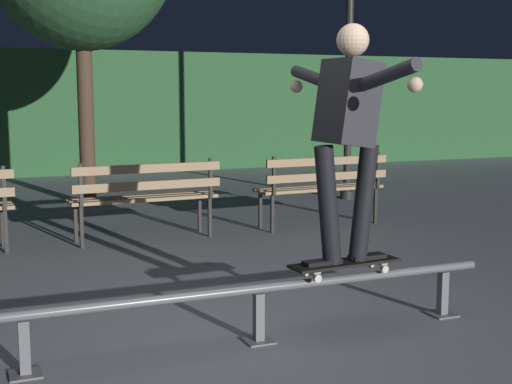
% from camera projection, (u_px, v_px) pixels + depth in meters
% --- Properties ---
extents(ground_plane, '(90.00, 90.00, 0.00)m').
position_uv_depth(ground_plane, '(254.00, 338.00, 4.57)').
color(ground_plane, slate).
extents(hedge_backdrop, '(24.00, 1.20, 2.42)m').
position_uv_depth(hedge_backdrop, '(55.00, 112.00, 13.97)').
color(hedge_backdrop, '#2D5B33').
rests_on(hedge_backdrop, ground).
extents(grind_rail, '(3.36, 0.18, 0.38)m').
position_uv_depth(grind_rail, '(259.00, 298.00, 4.47)').
color(grind_rail, slate).
rests_on(grind_rail, ground).
extents(skateboard, '(0.79, 0.26, 0.09)m').
position_uv_depth(skateboard, '(345.00, 264.00, 4.68)').
color(skateboard, black).
rests_on(skateboard, grind_rail).
extents(skateboarder, '(0.63, 1.41, 1.56)m').
position_uv_depth(skateboarder, '(348.00, 123.00, 4.55)').
color(skateboarder, black).
rests_on(skateboarder, skateboard).
extents(park_bench_left_center, '(1.62, 0.48, 0.88)m').
position_uv_depth(park_bench_left_center, '(145.00, 192.00, 7.52)').
color(park_bench_left_center, '#282623').
rests_on(park_bench_left_center, ground).
extents(park_bench_right_center, '(1.62, 0.48, 0.88)m').
position_uv_depth(park_bench_right_center, '(323.00, 182.00, 8.33)').
color(park_bench_right_center, '#282623').
rests_on(park_bench_right_center, ground).
extents(lamp_post_right, '(0.32, 0.32, 3.90)m').
position_uv_depth(lamp_post_right, '(349.00, 32.00, 10.30)').
color(lamp_post_right, '#282623').
rests_on(lamp_post_right, ground).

